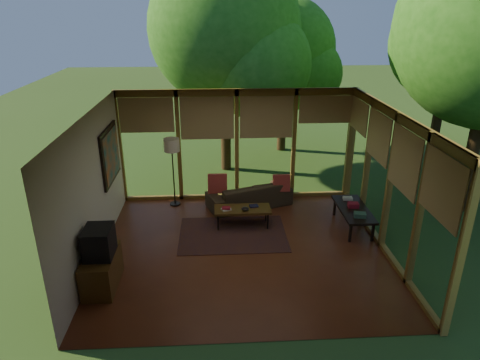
{
  "coord_description": "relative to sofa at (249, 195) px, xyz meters",
  "views": [
    {
      "loc": [
        -0.49,
        -7.24,
        4.43
      ],
      "look_at": [
        -0.03,
        0.7,
        1.2
      ],
      "focal_mm": 32.0,
      "sensor_mm": 36.0,
      "label": 1
    }
  ],
  "objects": [
    {
      "name": "wall_painting",
      "position": [
        -2.98,
        -0.6,
        1.26
      ],
      "size": [
        0.06,
        1.35,
        1.15
      ],
      "color": "black",
      "rests_on": "wall_left"
    },
    {
      "name": "ceiling",
      "position": [
        -0.27,
        -2.0,
        2.41
      ],
      "size": [
        5.5,
        5.5,
        0.0
      ],
      "primitive_type": "plane",
      "rotation": [
        3.14,
        0.0,
        0.0
      ],
      "color": "white",
      "rests_on": "ground"
    },
    {
      "name": "media_cabinet",
      "position": [
        -2.74,
        -3.01,
        0.01
      ],
      "size": [
        0.5,
        1.0,
        0.6
      ],
      "primitive_type": "cube",
      "color": "#533816",
      "rests_on": "floor"
    },
    {
      "name": "sofa",
      "position": [
        0.0,
        0.0,
        0.0
      ],
      "size": [
        2.11,
        1.39,
        0.57
      ],
      "primitive_type": "imported",
      "rotation": [
        0.0,
        0.0,
        3.48
      ],
      "color": "#3A2E1D",
      "rests_on": "floor"
    },
    {
      "name": "floor",
      "position": [
        -0.27,
        -2.0,
        -0.29
      ],
      "size": [
        5.5,
        5.5,
        0.0
      ],
      "primitive_type": "plane",
      "color": "brown",
      "rests_on": "ground"
    },
    {
      "name": "console_book_b",
      "position": [
        2.13,
        -1.17,
        0.22
      ],
      "size": [
        0.23,
        0.18,
        0.1
      ],
      "primitive_type": "cube",
      "rotation": [
        0.0,
        0.0,
        -0.09
      ],
      "color": "maroon",
      "rests_on": "side_console"
    },
    {
      "name": "floor_lamp",
      "position": [
        -1.78,
        0.17,
        1.12
      ],
      "size": [
        0.36,
        0.36,
        1.65
      ],
      "color": "black",
      "rests_on": "floor"
    },
    {
      "name": "ct_book_lower",
      "position": [
        -0.58,
        -1.07,
        0.15
      ],
      "size": [
        0.24,
        0.21,
        0.03
      ],
      "primitive_type": "cube",
      "rotation": [
        0.0,
        0.0,
        0.39
      ],
      "color": "beige",
      "rests_on": "coffee_table"
    },
    {
      "name": "pillow_right",
      "position": [
        0.75,
        -0.05,
        0.29
      ],
      "size": [
        0.4,
        0.21,
        0.42
      ],
      "primitive_type": "cube",
      "rotation": [
        -0.21,
        0.0,
        0.0
      ],
      "color": "maroon",
      "rests_on": "sofa"
    },
    {
      "name": "exterior_lawn",
      "position": [
        7.73,
        6.0,
        -0.3
      ],
      "size": [
        40.0,
        40.0,
        0.0
      ],
      "primitive_type": "plane",
      "color": "#2D4C1C",
      "rests_on": "ground"
    },
    {
      "name": "window_wall_back",
      "position": [
        -0.27,
        0.5,
        1.06
      ],
      "size": [
        5.5,
        0.12,
        2.7
      ],
      "primitive_type": "cube",
      "color": "olive",
      "rests_on": "ground"
    },
    {
      "name": "coffee_table",
      "position": [
        -0.23,
        -1.02,
        0.1
      ],
      "size": [
        1.2,
        0.5,
        0.43
      ],
      "color": "#533816",
      "rests_on": "floor"
    },
    {
      "name": "wall_left",
      "position": [
        -3.02,
        -2.0,
        1.06
      ],
      "size": [
        0.04,
        5.0,
        2.7
      ],
      "primitive_type": "cube",
      "color": "beige",
      "rests_on": "ground"
    },
    {
      "name": "ct_book_side",
      "position": [
        0.02,
        -0.94,
        0.15
      ],
      "size": [
        0.2,
        0.17,
        0.03
      ],
      "primitive_type": "cube",
      "rotation": [
        0.0,
        0.0,
        0.16
      ],
      "color": "black",
      "rests_on": "coffee_table"
    },
    {
      "name": "pillow_left",
      "position": [
        -0.75,
        -0.05,
        0.32
      ],
      "size": [
        0.45,
        0.24,
        0.47
      ],
      "primitive_type": "cube",
      "rotation": [
        -0.21,
        0.0,
        0.0
      ],
      "color": "maroon",
      "rests_on": "sofa"
    },
    {
      "name": "console_book_c",
      "position": [
        2.13,
        -0.77,
        0.2
      ],
      "size": [
        0.22,
        0.17,
        0.06
      ],
      "primitive_type": "cube",
      "rotation": [
        0.0,
        0.0,
        -0.1
      ],
      "color": "beige",
      "rests_on": "side_console"
    },
    {
      "name": "tree_nw",
      "position": [
        -0.48,
        2.62,
        3.59
      ],
      "size": [
        4.02,
        4.02,
        5.9
      ],
      "color": "#3B2815",
      "rests_on": "ground"
    },
    {
      "name": "side_console",
      "position": [
        2.13,
        -1.22,
        0.12
      ],
      "size": [
        0.6,
        1.4,
        0.46
      ],
      "color": "black",
      "rests_on": "floor"
    },
    {
      "name": "rug",
      "position": [
        -0.45,
        -1.38,
        -0.28
      ],
      "size": [
        2.22,
        1.57,
        0.01
      ],
      "primitive_type": "cube",
      "color": "brown",
      "rests_on": "floor"
    },
    {
      "name": "ct_bowl",
      "position": [
        -0.18,
        -1.12,
        0.17
      ],
      "size": [
        0.16,
        0.16,
        0.07
      ],
      "primitive_type": "ellipsoid",
      "color": "black",
      "rests_on": "coffee_table"
    },
    {
      "name": "ct_book_upper",
      "position": [
        -0.58,
        -1.07,
        0.18
      ],
      "size": [
        0.18,
        0.15,
        0.03
      ],
      "primitive_type": "cube",
      "rotation": [
        0.0,
        0.0,
        -0.1
      ],
      "color": "maroon",
      "rests_on": "coffee_table"
    },
    {
      "name": "console_book_a",
      "position": [
        2.13,
        -1.62,
        0.21
      ],
      "size": [
        0.27,
        0.22,
        0.09
      ],
      "primitive_type": "cube",
      "rotation": [
        0.0,
        0.0,
        -0.23
      ],
      "color": "#365F4F",
      "rests_on": "side_console"
    },
    {
      "name": "television",
      "position": [
        -2.72,
        -3.01,
        0.56
      ],
      "size": [
        0.45,
        0.55,
        0.5
      ],
      "primitive_type": "cube",
      "color": "black",
      "rests_on": "media_cabinet"
    },
    {
      "name": "tree_ne",
      "position": [
        1.4,
        4.38,
        2.92
      ],
      "size": [
        3.13,
        3.13,
        4.79
      ],
      "color": "#3B2815",
      "rests_on": "ground"
    },
    {
      "name": "window_wall_right",
      "position": [
        2.48,
        -2.0,
        1.06
      ],
      "size": [
        0.12,
        5.0,
        2.7
      ],
      "primitive_type": "cube",
      "color": "olive",
      "rests_on": "ground"
    },
    {
      "name": "tree_far",
      "position": [
        5.82,
        2.83,
        3.22
      ],
      "size": [
        3.35,
        3.35,
        5.19
      ],
      "color": "#3B2815",
      "rests_on": "ground"
    },
    {
      "name": "wall_front",
      "position": [
        -0.27,
        -4.5,
        1.06
      ],
      "size": [
        5.5,
        0.04,
        2.7
      ],
      "primitive_type": "cube",
      "color": "beige",
      "rests_on": "ground"
    }
  ]
}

